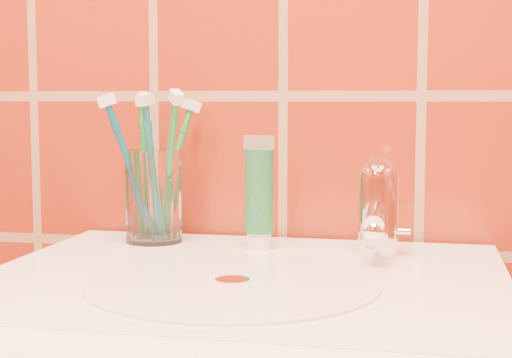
# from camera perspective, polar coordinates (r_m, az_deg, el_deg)

# --- Properties ---
(glass_tumbler) EXTENTS (0.08, 0.08, 0.12)m
(glass_tumbler) POSITION_cam_1_polar(r_m,az_deg,el_deg) (1.04, -7.43, -1.23)
(glass_tumbler) COLOR white
(glass_tumbler) RESTS_ON pedestal_sink
(toothpaste_tube) EXTENTS (0.04, 0.04, 0.14)m
(toothpaste_tube) POSITION_cam_1_polar(r_m,az_deg,el_deg) (0.98, 0.23, -1.25)
(toothpaste_tube) COLOR white
(toothpaste_tube) RESTS_ON pedestal_sink
(faucet) EXTENTS (0.05, 0.11, 0.12)m
(faucet) POSITION_cam_1_polar(r_m,az_deg,el_deg) (0.95, 8.86, -1.75)
(faucet) COLOR white
(faucet) RESTS_ON pedestal_sink
(toothbrush_0) EXTENTS (0.14, 0.12, 0.21)m
(toothbrush_0) POSITION_cam_1_polar(r_m,az_deg,el_deg) (1.02, -9.04, 0.60)
(toothbrush_0) COLOR #0C4E66
(toothbrush_0) RESTS_ON glass_tumbler
(toothbrush_1) EXTENTS (0.13, 0.15, 0.22)m
(toothbrush_1) POSITION_cam_1_polar(r_m,az_deg,el_deg) (1.00, -6.36, 0.68)
(toothbrush_1) COLOR #217C3A
(toothbrush_1) RESTS_ON glass_tumbler
(toothbrush_2) EXTENTS (0.07, 0.09, 0.21)m
(toothbrush_2) POSITION_cam_1_polar(r_m,az_deg,el_deg) (1.05, -8.13, 0.83)
(toothbrush_2) COLOR #1D6E28
(toothbrush_2) RESTS_ON glass_tumbler
(toothbrush_3) EXTENTS (0.14, 0.13, 0.20)m
(toothbrush_3) POSITION_cam_1_polar(r_m,az_deg,el_deg) (1.05, -6.14, 0.62)
(toothbrush_3) COLOR #1E7332
(toothbrush_3) RESTS_ON glass_tumbler
(toothbrush_4) EXTENTS (0.06, 0.09, 0.21)m
(toothbrush_4) POSITION_cam_1_polar(r_m,az_deg,el_deg) (1.02, -7.52, 0.63)
(toothbrush_4) COLOR #0D7072
(toothbrush_4) RESTS_ON glass_tumbler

